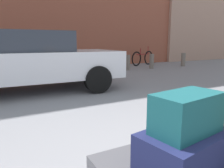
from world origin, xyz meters
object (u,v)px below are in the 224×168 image
suitcase_navy_rear_right (184,151)px  bollard_corner (183,60)px  duffel_bag_teal_topmost_pile (187,113)px  parked_car (25,60)px  bicycle_leaning (143,58)px  luggage_cart (190,167)px  bollard_kerb_far (152,61)px  bollard_kerb_near (97,64)px  bollard_kerb_mid (128,63)px

suitcase_navy_rear_right → bollard_corner: 9.84m
duffel_bag_teal_topmost_pile → bollard_corner: (7.16, 6.75, -0.41)m
parked_car → bicycle_leaning: (6.07, 3.55, -0.39)m
luggage_cart → bollard_kerb_far: bollard_kerb_far is taller
bollard_kerb_far → bollard_corner: 1.96m
bollard_kerb_near → bollard_kerb_far: same height
suitcase_navy_rear_right → bollard_kerb_near: bearing=60.8°
luggage_cart → bollard_kerb_far: bearing=53.0°
suitcase_navy_rear_right → bicycle_leaning: size_ratio=0.36×
suitcase_navy_rear_right → parked_car: (-0.39, 4.52, 0.29)m
bollard_kerb_near → bollard_kerb_mid: same height
bollard_kerb_mid → bollard_kerb_near: bearing=180.0°
bollard_corner → parked_car: bearing=-163.5°
duffel_bag_teal_topmost_pile → parked_car: parked_car is taller
parked_car → bicycle_leaning: size_ratio=2.57×
luggage_cart → bollard_corner: bollard_corner is taller
parked_car → bollard_kerb_near: (2.90, 2.23, -0.44)m
parked_car → suitcase_navy_rear_right: bearing=-85.1°
luggage_cart → bicycle_leaning: (5.53, 8.00, 0.10)m
duffel_bag_teal_topmost_pile → bollard_kerb_far: (5.19, 6.75, -0.41)m
parked_car → bollard_kerb_far: size_ratio=6.77×
bollard_kerb_mid → parked_car: bearing=-152.6°
suitcase_navy_rear_right → duffel_bag_teal_topmost_pile: bearing=81.2°
duffel_bag_teal_topmost_pile → parked_car: size_ratio=0.11×
suitcase_navy_rear_right → duffel_bag_teal_topmost_pile: duffel_bag_teal_topmost_pile is taller
bollard_kerb_near → bollard_corner: 4.65m
bollard_kerb_mid → bollard_kerb_far: size_ratio=1.00×
bollard_kerb_far → bicycle_leaning: bearing=69.8°
suitcase_navy_rear_right → bicycle_leaning: bicycle_leaning is taller
parked_car → bollard_kerb_far: (5.58, 2.23, -0.44)m
bollard_kerb_far → bollard_kerb_near: bearing=180.0°
bollard_kerb_near → bollard_kerb_mid: size_ratio=1.00×
parked_car → bollard_kerb_mid: parked_car is taller
bicycle_leaning → bollard_kerb_far: bicycle_leaning is taller
luggage_cart → bicycle_leaning: 9.72m
bollard_kerb_far → suitcase_navy_rear_right: bearing=-127.6°
luggage_cart → bollard_kerb_far: (5.04, 6.68, 0.05)m
bicycle_leaning → bollard_kerb_mid: bicycle_leaning is taller
bollard_kerb_mid → bollard_kerb_far: bearing=0.0°
bicycle_leaning → bollard_kerb_far: bearing=-110.2°
parked_car → bollard_kerb_far: 6.03m
parked_car → bollard_kerb_near: parked_car is taller
luggage_cart → bollard_kerb_near: size_ratio=2.03×
suitcase_navy_rear_right → bollard_kerb_mid: size_ratio=0.94×
duffel_bag_teal_topmost_pile → bollard_kerb_mid: (3.92, 6.75, -0.41)m
bicycle_leaning → bollard_corner: bearing=-41.6°
suitcase_navy_rear_right → bollard_kerb_far: size_ratio=0.94×
bollard_kerb_near → bollard_kerb_far: (2.68, 0.00, 0.00)m
bicycle_leaning → bollard_kerb_near: (-3.17, -1.32, -0.05)m
bicycle_leaning → bollard_kerb_near: size_ratio=2.63×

